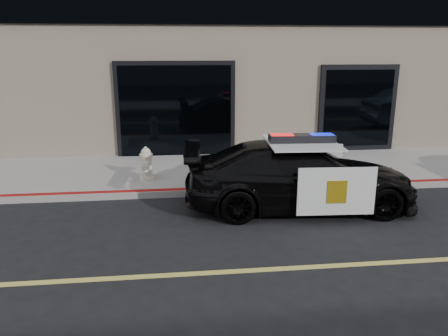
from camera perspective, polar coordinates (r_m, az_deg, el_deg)
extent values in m
plane|color=black|center=(6.72, 3.44, -13.25)|extent=(120.00, 120.00, 0.00)
cube|color=gray|center=(11.54, -1.04, -0.41)|extent=(60.00, 3.50, 0.15)
imported|color=black|center=(9.10, 9.90, -0.99)|extent=(2.45, 4.95, 1.37)
cube|color=white|center=(8.32, 14.49, -2.99)|extent=(1.47, 0.12, 0.92)
cube|color=white|center=(10.13, 11.16, 0.50)|extent=(1.47, 0.12, 0.92)
cube|color=white|center=(8.93, 10.10, 3.31)|extent=(1.46, 1.72, 0.02)
cube|color=gold|center=(8.29, 14.55, -3.05)|extent=(0.37, 0.03, 0.44)
cube|color=black|center=(8.91, 10.13, 3.81)|extent=(1.33, 0.42, 0.16)
cube|color=red|center=(8.82, 7.59, 3.88)|extent=(0.47, 0.32, 0.15)
cube|color=#0C19CC|center=(9.01, 12.61, 3.88)|extent=(0.47, 0.32, 0.15)
cylinder|color=beige|center=(10.71, -10.02, -1.27)|extent=(0.37, 0.37, 0.08)
cylinder|color=beige|center=(10.63, -10.09, 0.25)|extent=(0.26, 0.26, 0.51)
cylinder|color=beige|center=(10.56, -10.16, 1.68)|extent=(0.31, 0.31, 0.06)
sphere|color=beige|center=(10.55, -10.18, 2.00)|extent=(0.23, 0.23, 0.23)
cylinder|color=beige|center=(10.52, -10.20, 2.54)|extent=(0.07, 0.07, 0.07)
cylinder|color=beige|center=(10.77, -10.06, 0.85)|extent=(0.13, 0.12, 0.13)
cylinder|color=beige|center=(10.44, -10.16, 0.38)|extent=(0.13, 0.12, 0.13)
cylinder|color=beige|center=(10.43, -10.15, -0.04)|extent=(0.17, 0.14, 0.17)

